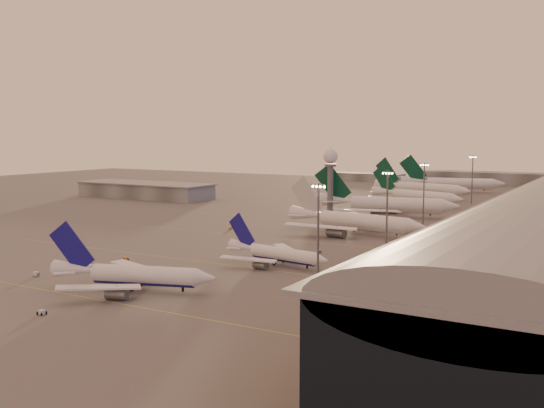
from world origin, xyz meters
The scene contains 25 objects.
ground centered at (0.00, 0.00, 0.00)m, with size 700.00×700.00×0.00m, color #514F4F.
taxiway_markings centered at (30.00, 56.00, 0.01)m, with size 180.00×185.25×0.02m.
hangar centered at (-120.00, 140.00, 4.32)m, with size 82.00×27.00×8.50m.
radar_tower centered at (5.00, 120.00, 20.95)m, with size 6.40×6.40×31.10m.
mast_a centered at (58.00, 0.00, 13.74)m, with size 3.60×0.56×25.00m.
mast_b centered at (55.00, 55.00, 13.74)m, with size 3.60×0.56×25.00m.
mast_c centered at (50.00, 110.00, 13.74)m, with size 3.60×0.56×25.00m.
mast_d centered at (48.00, 200.00, 13.74)m, with size 3.60×0.56×25.00m.
distant_horizon centered at (2.62, 325.14, 3.89)m, with size 165.00×37.50×9.00m.
narrowbody_near centered at (22.74, -25.46, 3.25)m, with size 39.72×31.18×16.05m.
narrowbody_mid centered at (37.14, 16.65, 2.77)m, with size 34.82×27.60×13.66m.
widebody_white centered at (34.36, 78.67, 3.51)m, with size 57.20×45.49×20.23m.
greentail_a centered at (27.66, 129.52, 4.08)m, with size 63.03×50.44×23.11m.
greentail_b centered at (24.98, 180.25, 3.54)m, with size 53.24×42.31×20.03m.
greentail_c centered at (15.93, 218.02, 3.94)m, with size 60.24×48.05×22.31m.
greentail_d centered at (22.57, 260.25, 4.08)m, with size 61.55×48.95×23.09m.
gsv_truck_a centered at (-8.87, -26.35, 1.27)m, with size 6.53×4.62×2.49m.
gsv_tug_near centered at (20.17, -49.36, 0.49)m, with size 2.05×3.36×0.95m.
gsv_catering_a centered at (67.16, -3.79, 2.18)m, with size 5.74×3.58×4.37m.
gsv_tug_mid centered at (-3.82, 0.49, 0.46)m, with size 3.66×3.40×0.90m.
gsv_truck_b centered at (39.63, 38.79, 1.16)m, with size 6.00×3.60×2.28m.
gsv_truck_c centered at (-10.70, 65.02, 1.09)m, with size 4.34×5.54×2.14m.
gsv_catering_b centered at (57.88, 61.80, 2.29)m, with size 5.91×3.34×4.59m.
gsv_tug_far centered at (11.28, 101.89, 0.44)m, with size 3.50×3.26×0.86m.
gsv_tug_hangar centered at (35.91, 156.48, 0.48)m, with size 3.74×2.94×0.94m.
Camera 1 is at (123.63, -134.01, 36.76)m, focal length 42.00 mm.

